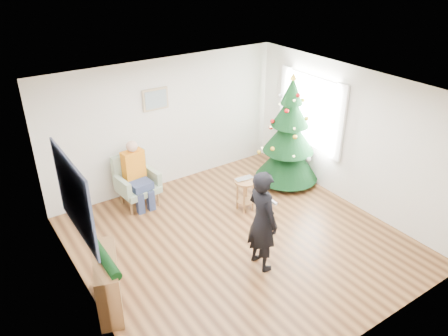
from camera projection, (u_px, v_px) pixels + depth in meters
floor at (239, 241)px, 7.38m from camera, size 5.00×5.00×0.00m
ceiling at (242, 92)px, 6.18m from camera, size 5.00×5.00×0.00m
wall_back at (166, 124)px, 8.62m from camera, size 5.00×0.00×5.00m
wall_front at (370, 259)px, 4.94m from camera, size 5.00×0.00×5.00m
wall_left at (81, 225)px, 5.53m from camera, size 0.00×5.00×5.00m
wall_right at (350, 137)px, 8.02m from camera, size 0.00×5.00×5.00m
window_panel at (311, 112)px, 8.65m from camera, size 0.04×1.30×1.40m
curtains at (310, 112)px, 8.64m from camera, size 0.05×1.75×1.50m
christmas_tree at (289, 135)px, 8.73m from camera, size 1.29×1.29×2.33m
stool at (245, 195)px, 8.09m from camera, size 0.42×0.42×0.63m
laptop at (246, 180)px, 7.95m from camera, size 0.36×0.25×0.03m
armchair at (137, 187)px, 8.27m from camera, size 0.79×0.73×0.99m
seated_person at (137, 174)px, 8.10m from camera, size 0.43×0.61×1.29m
standing_man at (262, 221)px, 6.47m from camera, size 0.40×0.60×1.64m
game_controller at (274, 202)px, 6.41m from camera, size 0.04×0.13×0.04m
console at (108, 282)px, 5.90m from camera, size 0.60×1.04×0.80m
garland at (104, 258)px, 5.70m from camera, size 0.14×0.90×0.14m
tapestry at (74, 197)px, 5.66m from camera, size 0.03×1.50×1.15m
framed_picture at (156, 99)px, 8.24m from camera, size 0.52×0.05×0.42m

